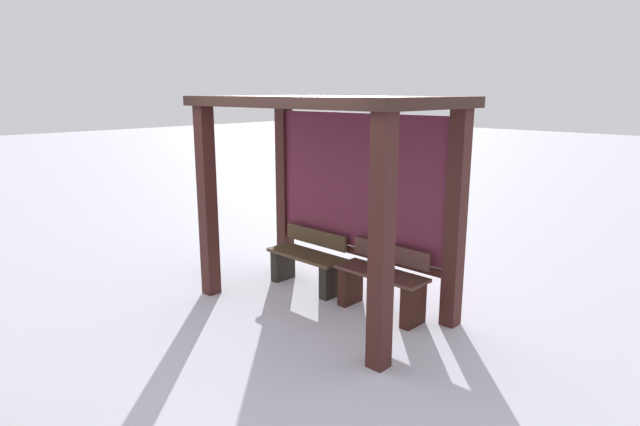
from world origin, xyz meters
TOP-DOWN VIEW (x-y plane):
  - ground_plane at (0.00, 0.00)m, footprint 60.00×60.00m
  - bus_shelter at (0.00, 0.19)m, footprint 2.92×1.56m
  - bench_left_inside at (-0.59, 0.35)m, footprint 1.08×0.39m
  - bench_center_inside at (0.59, 0.35)m, footprint 1.08×0.38m

SIDE VIEW (x-z plane):
  - ground_plane at x=0.00m, z-range 0.00..0.00m
  - bench_left_inside at x=-0.59m, z-range -0.03..0.70m
  - bench_center_inside at x=0.59m, z-range -0.03..0.74m
  - bus_shelter at x=0.00m, z-range 0.56..2.96m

